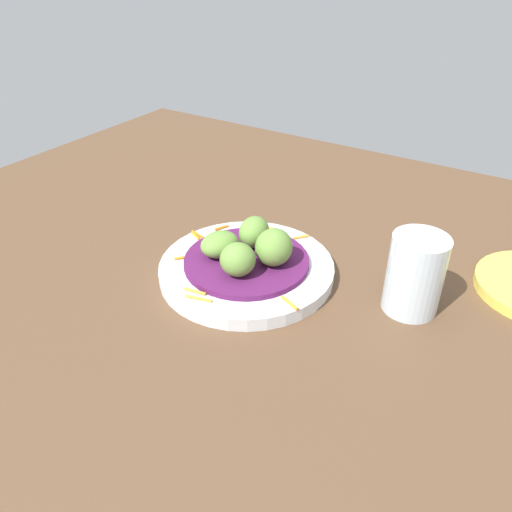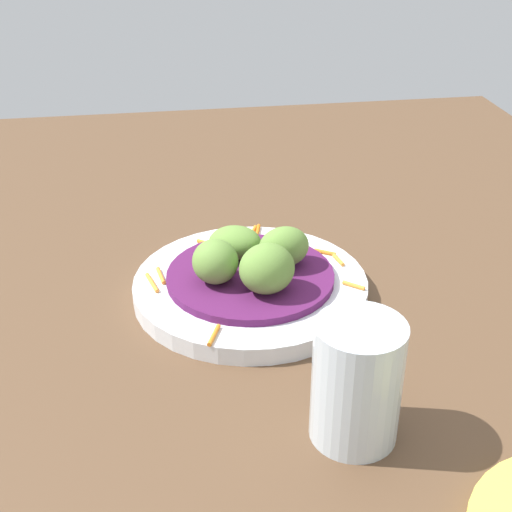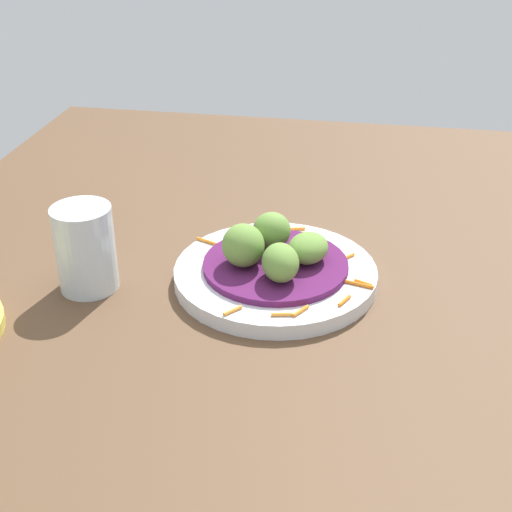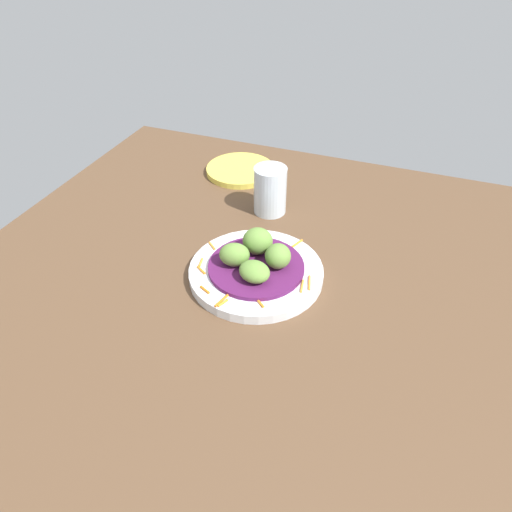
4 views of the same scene
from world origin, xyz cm
name	(u,v)px [view 2 (image 2 of 4)]	position (x,y,z in cm)	size (l,w,h in cm)	color
table_surface	(216,276)	(0.00, 0.00, 1.00)	(110.00, 110.00, 2.00)	brown
main_plate	(250,287)	(-5.76, -2.82, 2.89)	(23.15, 23.15, 1.78)	silver
cabbage_bed	(250,276)	(-5.76, -2.82, 4.17)	(16.52, 16.52, 0.77)	#51194C
carrot_garnish	(249,263)	(-2.87, -3.09, 3.98)	(21.70, 20.93, 0.40)	orange
guac_scoop_left	(235,242)	(-2.25, -1.79, 6.16)	(4.46, 5.35, 3.21)	olive
guac_scoop_center	(215,262)	(-6.80, 0.69, 6.71)	(4.47, 4.39, 4.31)	olive
guac_scoop_right	(267,269)	(-9.28, -3.86, 6.95)	(4.77, 5.27, 4.79)	olive
guac_scoop_back	(284,247)	(-4.73, -6.34, 6.58)	(4.03, 5.18, 4.06)	olive
water_glass	(357,382)	(-26.32, -7.57, 6.92)	(6.64, 6.64, 9.84)	silver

